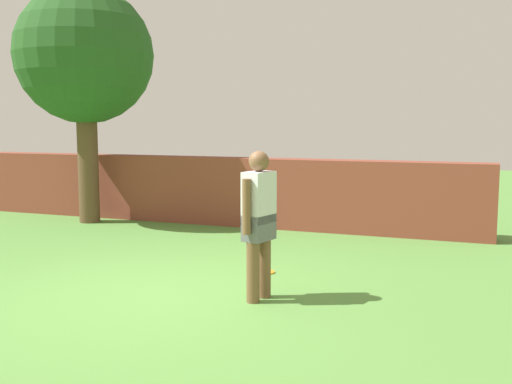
{
  "coord_description": "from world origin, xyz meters",
  "views": [
    {
      "loc": [
        3.31,
        -5.58,
        1.92
      ],
      "look_at": [
        0.57,
        1.69,
        1.0
      ],
      "focal_mm": 41.37,
      "sensor_mm": 36.0,
      "label": 1
    }
  ],
  "objects": [
    {
      "name": "brick_wall",
      "position": [
        -1.5,
        4.55,
        0.63
      ],
      "size": [
        10.28,
        0.5,
        1.27
      ],
      "primitive_type": "cube",
      "color": "brown",
      "rests_on": "ground"
    },
    {
      "name": "ground_plane",
      "position": [
        0.0,
        0.0,
        0.0
      ],
      "size": [
        40.0,
        40.0,
        0.0
      ],
      "primitive_type": "plane",
      "color": "#568C3D"
    },
    {
      "name": "person",
      "position": [
        1.14,
        0.26,
        0.9
      ],
      "size": [
        0.3,
        0.53,
        1.62
      ],
      "rotation": [
        0.0,
        0.0,
        -1.82
      ],
      "color": "brown",
      "rests_on": "ground"
    },
    {
      "name": "frisbee_orange",
      "position": [
        0.8,
        1.37,
        0.01
      ],
      "size": [
        0.27,
        0.27,
        0.02
      ],
      "primitive_type": "cylinder",
      "color": "orange",
      "rests_on": "ground"
    },
    {
      "name": "tree",
      "position": [
        -3.69,
        3.84,
        3.14
      ],
      "size": [
        2.58,
        2.58,
        4.47
      ],
      "color": "brown",
      "rests_on": "ground"
    }
  ]
}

